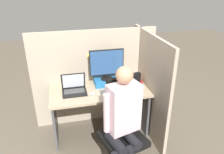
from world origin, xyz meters
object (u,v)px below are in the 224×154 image
at_px(person, 123,117).
at_px(coffee_mug, 126,78).
at_px(monitor, 107,64).
at_px(stapler, 139,81).
at_px(office_chair, 123,124).
at_px(carrot_toy, 117,94).
at_px(laptop, 74,89).
at_px(paper_box, 107,81).

distance_m(person, coffee_mug, 0.98).
distance_m(monitor, stapler, 0.55).
bearing_deg(office_chair, stapler, 57.20).
height_order(stapler, carrot_toy, stapler).
relative_size(laptop, carrot_toy, 2.46).
relative_size(paper_box, coffee_mug, 4.16).
xyz_separation_m(carrot_toy, person, (-0.07, -0.53, 0.02)).
relative_size(paper_box, office_chair, 0.33).
distance_m(paper_box, office_chair, 0.77).
bearing_deg(monitor, carrot_toy, -81.03).
distance_m(paper_box, person, 0.90).
relative_size(person, coffee_mug, 15.13).
bearing_deg(stapler, laptop, -175.88).
xyz_separation_m(paper_box, office_chair, (0.03, -0.74, -0.21)).
relative_size(monitor, coffee_mug, 5.52).
relative_size(laptop, coffee_mug, 3.66).
relative_size(paper_box, laptop, 1.14).
relative_size(monitor, office_chair, 0.44).
height_order(office_chair, coffee_mug, office_chair).
height_order(paper_box, monitor, monitor).
height_order(paper_box, person, person).
distance_m(paper_box, monitor, 0.27).
bearing_deg(person, office_chair, 74.09).
bearing_deg(monitor, paper_box, -90.00).
xyz_separation_m(stapler, office_chair, (-0.43, -0.67, -0.20)).
distance_m(stapler, person, 0.96).
height_order(laptop, stapler, laptop).
bearing_deg(laptop, office_chair, -49.91).
xyz_separation_m(carrot_toy, coffee_mug, (0.24, 0.40, 0.02)).
bearing_deg(paper_box, monitor, 90.00).
xyz_separation_m(stapler, person, (-0.48, -0.83, 0.02)).
relative_size(stapler, carrot_toy, 1.29).
bearing_deg(carrot_toy, stapler, 36.48).
xyz_separation_m(monitor, coffee_mug, (0.30, 0.03, -0.27)).
bearing_deg(paper_box, laptop, -164.12).
bearing_deg(laptop, coffee_mug, 12.44).
bearing_deg(carrot_toy, paper_box, 99.04).
bearing_deg(person, coffee_mug, 71.53).
distance_m(monitor, carrot_toy, 0.47).
bearing_deg(coffee_mug, person, -108.47).
xyz_separation_m(laptop, coffee_mug, (0.77, 0.17, -0.01)).
bearing_deg(coffee_mug, stapler, -31.85).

